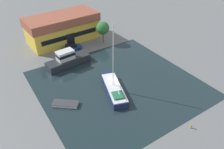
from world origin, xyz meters
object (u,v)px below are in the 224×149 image
object	(u,v)px
sailboat_moored	(114,89)
small_dinghy	(65,104)
quay_tree_near_building	(103,28)
warehouse_building	(63,28)
motor_cruiser	(67,60)
parked_car	(72,47)

from	to	relation	value
sailboat_moored	small_dinghy	xyz separation A→B (m)	(-9.16, 1.58, -0.45)
quay_tree_near_building	small_dinghy	bearing A→B (deg)	-136.47
sailboat_moored	warehouse_building	bearing A→B (deg)	105.71
motor_cruiser	small_dinghy	world-z (taller)	motor_cruiser
motor_cruiser	sailboat_moored	bearing A→B (deg)	-171.22
parked_car	sailboat_moored	world-z (taller)	sailboat_moored
sailboat_moored	motor_cruiser	xyz separation A→B (m)	(-3.39, 13.65, 0.61)
motor_cruiser	small_dinghy	distance (m)	13.42
warehouse_building	motor_cruiser	world-z (taller)	warehouse_building
warehouse_building	quay_tree_near_building	world-z (taller)	warehouse_building
parked_car	small_dinghy	distance (m)	20.31
small_dinghy	parked_car	bearing A→B (deg)	11.37
parked_car	motor_cruiser	world-z (taller)	motor_cruiser
warehouse_building	sailboat_moored	bearing A→B (deg)	-95.32
sailboat_moored	motor_cruiser	world-z (taller)	sailboat_moored
sailboat_moored	motor_cruiser	size ratio (longest dim) A/B	1.32
motor_cruiser	small_dinghy	size ratio (longest dim) A/B	2.20
quay_tree_near_building	sailboat_moored	size ratio (longest dim) A/B	0.43
quay_tree_near_building	sailboat_moored	world-z (taller)	sailboat_moored
quay_tree_near_building	motor_cruiser	bearing A→B (deg)	-156.97
sailboat_moored	motor_cruiser	bearing A→B (deg)	121.85
warehouse_building	quay_tree_near_building	size ratio (longest dim) A/B	3.27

